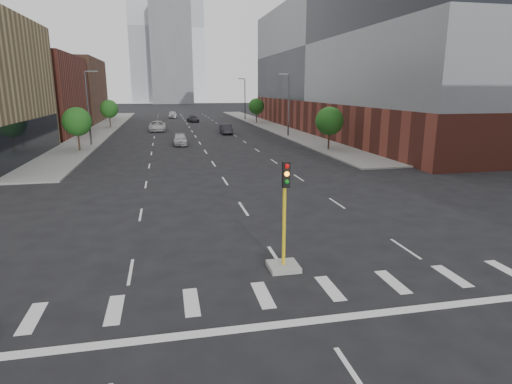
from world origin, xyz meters
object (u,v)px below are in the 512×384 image
object	(u,v)px
car_mid_right	(226,129)
median_traffic_signal	(284,246)
car_distant	(173,115)
car_deep_right	(193,119)
car_far_left	(157,126)
car_near_left	(180,139)

from	to	relation	value
car_mid_right	median_traffic_signal	bearing A→B (deg)	-95.57
car_distant	car_deep_right	bearing A→B (deg)	-71.23
median_traffic_signal	car_far_left	size ratio (longest dim) A/B	0.74
car_near_left	car_far_left	xyz separation A→B (m)	(-3.04, 19.05, 0.05)
median_traffic_signal	car_near_left	xyz separation A→B (m)	(-2.58, 39.42, -0.21)
car_deep_right	car_distant	world-z (taller)	car_distant
car_far_left	car_deep_right	world-z (taller)	car_far_left
car_near_left	car_far_left	distance (m)	19.29
car_mid_right	car_distant	world-z (taller)	car_distant
median_traffic_signal	car_mid_right	size ratio (longest dim) A/B	0.95
car_mid_right	car_deep_right	distance (m)	25.35
car_mid_right	car_deep_right	xyz separation A→B (m)	(-3.50, 25.11, -0.08)
car_far_left	car_distant	world-z (taller)	same
median_traffic_signal	car_distant	world-z (taller)	median_traffic_signal
car_distant	car_mid_right	bearing A→B (deg)	-76.26
car_deep_right	car_distant	bearing A→B (deg)	98.36
car_near_left	car_mid_right	size ratio (longest dim) A/B	0.98
car_far_left	car_deep_right	xyz separation A→B (m)	(7.12, 18.14, -0.15)
car_far_left	car_distant	xyz separation A→B (m)	(3.21, 31.96, -0.00)
car_near_left	car_distant	world-z (taller)	car_distant
car_mid_right	car_deep_right	size ratio (longest dim) A/B	0.99
car_far_left	car_distant	distance (m)	32.12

